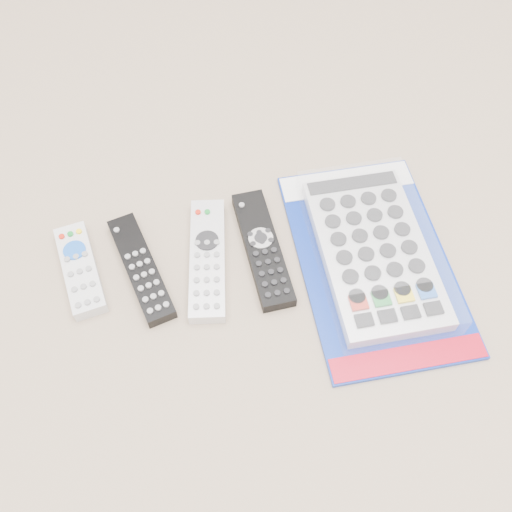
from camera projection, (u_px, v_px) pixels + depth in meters
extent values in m
plane|color=gray|center=(238.00, 274.00, 0.86)|extent=(5.00, 5.00, 0.00)
cube|color=silver|center=(80.00, 269.00, 0.85)|extent=(0.07, 0.16, 0.02)
cylinder|color=blue|center=(74.00, 250.00, 0.86)|extent=(0.04, 0.04, 0.00)
cube|color=black|center=(141.00, 268.00, 0.86)|extent=(0.08, 0.20, 0.02)
cube|color=silver|center=(208.00, 259.00, 0.86)|extent=(0.09, 0.22, 0.02)
cylinder|color=black|center=(207.00, 240.00, 0.87)|extent=(0.04, 0.04, 0.00)
cube|color=black|center=(262.00, 248.00, 0.87)|extent=(0.05, 0.21, 0.02)
cylinder|color=silver|center=(261.00, 238.00, 0.87)|extent=(0.04, 0.04, 0.00)
cube|color=navy|center=(373.00, 260.00, 0.87)|extent=(0.24, 0.38, 0.01)
cube|color=white|center=(346.00, 181.00, 0.95)|extent=(0.22, 0.06, 0.00)
cube|color=#AE0C21|center=(408.00, 358.00, 0.78)|extent=(0.22, 0.05, 0.00)
cube|color=silver|center=(374.00, 252.00, 0.86)|extent=(0.17, 0.29, 0.02)
cube|color=white|center=(375.00, 248.00, 0.85)|extent=(0.19, 0.31, 0.04)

